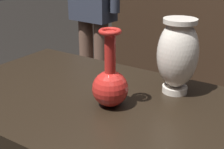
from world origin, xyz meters
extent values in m
cube|color=black|center=(0.00, 0.00, 0.78)|extent=(1.20, 0.64, 0.05)
sphere|color=red|center=(0.00, -0.02, 0.86)|extent=(0.11, 0.11, 0.11)
cylinder|color=red|center=(0.00, -0.02, 0.97)|extent=(0.03, 0.03, 0.13)
torus|color=red|center=(0.00, -0.02, 1.04)|extent=(0.07, 0.07, 0.01)
cylinder|color=silver|center=(0.13, 0.18, 0.81)|extent=(0.09, 0.09, 0.02)
ellipsoid|color=silver|center=(0.13, 0.18, 0.94)|extent=(0.14, 0.14, 0.23)
cylinder|color=silver|center=(0.13, 0.18, 1.05)|extent=(0.11, 0.11, 0.01)
cylinder|color=brown|center=(-0.78, 1.05, 0.39)|extent=(0.11, 0.11, 0.79)
cylinder|color=brown|center=(-0.93, 1.06, 0.39)|extent=(0.11, 0.11, 0.79)
camera|label=1|loc=(0.46, -0.73, 1.24)|focal=48.42mm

